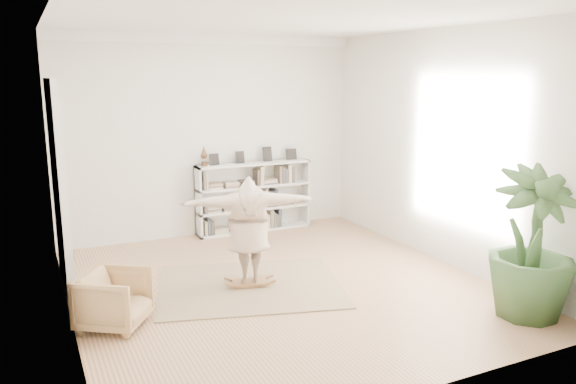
% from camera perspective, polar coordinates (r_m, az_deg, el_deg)
% --- Properties ---
extents(floor, '(6.00, 6.00, 0.00)m').
position_cam_1_polar(floor, '(7.98, -0.74, -9.47)').
color(floor, '#8D6B48').
rests_on(floor, ground).
extents(room_shell, '(6.00, 6.00, 6.00)m').
position_cam_1_polar(room_shell, '(10.20, -8.01, 15.16)').
color(room_shell, silver).
rests_on(room_shell, floor).
extents(doors, '(0.09, 1.78, 2.92)m').
position_cam_1_polar(doors, '(8.20, -22.22, 0.40)').
color(doors, white).
rests_on(doors, floor).
extents(bookshelf, '(2.20, 0.35, 1.64)m').
position_cam_1_polar(bookshelf, '(10.56, -3.51, -0.56)').
color(bookshelf, silver).
rests_on(bookshelf, floor).
extents(armchair, '(1.00, 1.00, 0.67)m').
position_cam_1_polar(armchair, '(6.96, -17.27, -10.39)').
color(armchair, tan).
rests_on(armchair, floor).
extents(rug, '(2.95, 2.61, 0.02)m').
position_cam_1_polar(rug, '(7.96, -3.91, -9.49)').
color(rug, tan).
rests_on(rug, floor).
extents(rocker_board, '(0.54, 0.41, 0.10)m').
position_cam_1_polar(rocker_board, '(7.94, -3.92, -9.12)').
color(rocker_board, brown).
rests_on(rocker_board, rug).
extents(person, '(1.88, 0.97, 1.48)m').
position_cam_1_polar(person, '(7.69, -4.00, -3.58)').
color(person, '#C8AD96').
rests_on(person, rocker_board).
extents(houseplant, '(1.27, 1.27, 1.85)m').
position_cam_1_polar(houseplant, '(7.34, 23.54, -4.80)').
color(houseplant, '#35552A').
rests_on(houseplant, floor).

